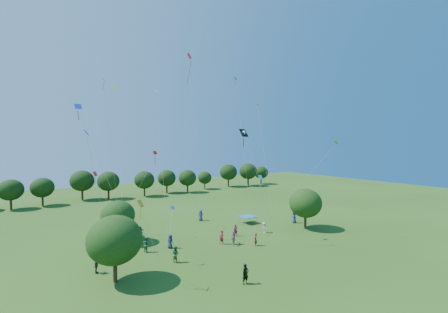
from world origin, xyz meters
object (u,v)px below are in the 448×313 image
Objects in this scene: tent_blue at (247,217)px; red_high_kite at (191,90)px; near_tree_west at (115,240)px; pirate_kite at (245,135)px; near_tree_north at (118,215)px; tent_red_stripe at (132,232)px; man_in_black at (246,274)px; near_tree_east at (305,203)px.

tent_blue is 0.10× the size of red_high_kite.
tent_blue is at bearing 22.04° from near_tree_west.
near_tree_west is 19.95m from pirate_kite.
near_tree_north reaches higher than tent_red_stripe.
pirate_kite is at bearing -34.11° from tent_red_stripe.
near_tree_north is 18.17m from red_high_kite.
tent_red_stripe is at bearing 128.07° from red_high_kite.
man_in_black is at bearing -36.03° from near_tree_west.
pirate_kite is (13.97, -7.95, 10.20)m from near_tree_north.
tent_blue is at bearing 124.88° from near_tree_east.
near_tree_east is 20.36m from man_in_black.
pirate_kite is (17.11, 2.95, 9.84)m from near_tree_west.
tent_blue is (22.57, 9.14, -2.82)m from near_tree_west.
near_tree_west is 27.71m from near_tree_east.
near_tree_north reaches higher than man_in_black.
near_tree_north is 0.24× the size of red_high_kite.
near_tree_east reaches higher than tent_red_stripe.
near_tree_north is 3.10m from tent_red_stripe.
tent_blue is 1.21× the size of man_in_black.
near_tree_east is 0.45× the size of pirate_kite.
near_tree_west is at bearing -114.12° from tent_red_stripe.
near_tree_east is 0.27× the size of red_high_kite.
pirate_kite is 0.60× the size of red_high_kite.
tent_red_stripe is 0.17× the size of pirate_kite.
near_tree_east is at bearing -8.57° from red_high_kite.
near_tree_north is 0.91× the size of near_tree_east.
near_tree_west is 1.13× the size of near_tree_north.
red_high_kite is at bearing 86.12° from man_in_black.
red_high_kite reaches higher than tent_red_stripe.
tent_red_stripe is (1.86, 0.26, -2.46)m from near_tree_north.
tent_red_stripe is at bearing 145.89° from pirate_kite.
near_tree_east is at bearing -55.12° from tent_blue.
tent_red_stripe is (4.99, 11.15, -2.82)m from near_tree_west.
man_in_black is at bearing -129.16° from tent_blue.
near_tree_north reaches higher than tent_blue.
near_tree_north is (3.13, 10.90, -0.36)m from near_tree_west.
near_tree_north is at bearing -172.08° from tent_red_stripe.
near_tree_north is 26.13m from near_tree_east.
tent_blue is (17.57, -2.02, 0.00)m from tent_red_stripe.
red_high_kite is (-17.42, 2.63, 15.14)m from near_tree_east.
near_tree_west is 11.34m from near_tree_north.
red_high_kite reaches higher than near_tree_east.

